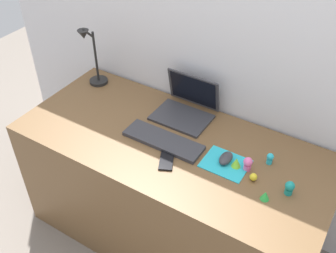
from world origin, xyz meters
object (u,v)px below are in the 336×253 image
toy_figurine_pink (248,163)px  toy_figurine_yellow (253,177)px  toy_figurine_teal (289,188)px  toy_figurine_lime (236,163)px  toy_figurine_cyan (270,158)px  keyboard (163,140)px  cell_phone (167,160)px  laptop (187,105)px  desk_lamp (92,59)px  toy_figurine_green (265,196)px  mouse (226,158)px

toy_figurine_pink → toy_figurine_yellow: bearing=-44.0°
toy_figurine_teal → toy_figurine_lime: size_ratio=1.29×
toy_figurine_lime → toy_figurine_cyan: bearing=40.4°
toy_figurine_yellow → keyboard: bearing=179.2°
keyboard → toy_figurine_cyan: bearing=14.9°
cell_phone → toy_figurine_yellow: toy_figurine_yellow is taller
laptop → toy_figurine_pink: (0.45, -0.23, -0.02)m
laptop → keyboard: size_ratio=0.73×
desk_lamp → toy_figurine_green: desk_lamp is taller
laptop → toy_figurine_lime: 0.46m
laptop → toy_figurine_cyan: bearing=-14.4°
cell_phone → mouse: bearing=6.2°
laptop → toy_figurine_teal: (0.66, -0.27, -0.02)m
laptop → cell_phone: laptop is taller
toy_figurine_yellow → toy_figurine_cyan: 0.14m
laptop → desk_lamp: size_ratio=0.80×
toy_figurine_lime → toy_figurine_yellow: bearing=-19.9°
cell_phone → desk_lamp: 0.80m
desk_lamp → toy_figurine_green: size_ratio=8.58×
keyboard → toy_figurine_green: 0.57m
cell_phone → toy_figurine_yellow: size_ratio=3.43×
toy_figurine_yellow → cell_phone: bearing=-165.5°
cell_phone → toy_figurine_lime: (0.29, 0.14, 0.02)m
toy_figurine_teal → toy_figurine_cyan: toy_figurine_teal is taller
toy_figurine_green → toy_figurine_cyan: 0.23m
toy_figurine_pink → toy_figurine_cyan: toy_figurine_pink is taller
desk_lamp → toy_figurine_teal: bearing=-10.3°
toy_figurine_green → toy_figurine_yellow: size_ratio=1.18×
cell_phone → desk_lamp: size_ratio=0.34×
toy_figurine_pink → toy_figurine_lime: toy_figurine_pink is taller
keyboard → toy_figurine_teal: bearing=-0.1°
mouse → toy_figurine_green: 0.27m
toy_figurine_pink → toy_figurine_lime: size_ratio=1.31×
toy_figurine_cyan → keyboard: bearing=-165.1°
cell_phone → toy_figurine_cyan: (0.41, 0.24, 0.03)m
keyboard → toy_figurine_lime: size_ratio=7.77×
toy_figurine_teal → cell_phone: bearing=-169.0°
cell_phone → desk_lamp: bearing=129.5°
toy_figurine_green → toy_figurine_cyan: toy_figurine_cyan is taller
laptop → keyboard: (0.02, -0.27, -0.04)m
keyboard → toy_figurine_yellow: toy_figurine_yellow is taller
toy_figurine_green → toy_figurine_lime: (-0.18, 0.11, 0.00)m
desk_lamp → toy_figurine_cyan: size_ratio=6.45×
toy_figurine_cyan → desk_lamp: bearing=175.3°
toy_figurine_pink → toy_figurine_lime: (-0.05, -0.01, -0.01)m
keyboard → toy_figurine_yellow: bearing=-0.8°
toy_figurine_lime → toy_figurine_cyan: toy_figurine_cyan is taller
desk_lamp → toy_figurine_yellow: (1.10, -0.23, -0.16)m
keyboard → mouse: mouse is taller
toy_figurine_teal → toy_figurine_green: bearing=-132.1°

